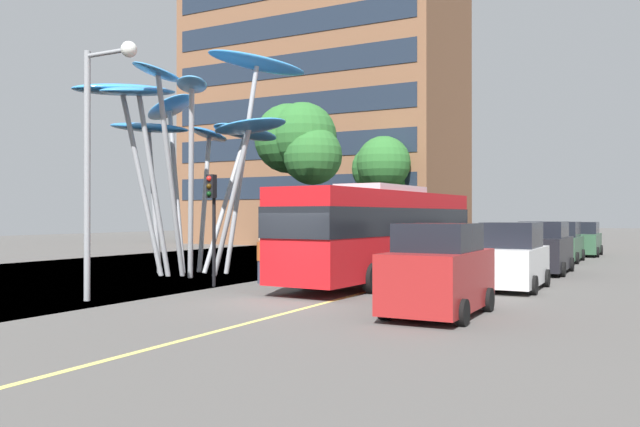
# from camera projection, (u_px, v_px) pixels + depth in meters

# --- Properties ---
(ground) EXTENTS (120.00, 240.00, 0.10)m
(ground) POSITION_uv_depth(u_px,v_px,m) (261.00, 302.00, 18.26)
(ground) COLOR #54514F
(red_bus) EXTENTS (3.23, 11.73, 3.51)m
(red_bus) POSITION_uv_depth(u_px,v_px,m) (382.00, 229.00, 23.19)
(red_bus) COLOR red
(red_bus) RESTS_ON ground
(leaf_sculpture) EXTENTS (9.01, 9.10, 9.54)m
(leaf_sculpture) POSITION_uv_depth(u_px,v_px,m) (187.00, 118.00, 26.41)
(leaf_sculpture) COLOR #9EA0A5
(leaf_sculpture) RESTS_ON ground
(traffic_light_kerb_near) EXTENTS (0.28, 0.42, 3.82)m
(traffic_light_kerb_near) POSITION_uv_depth(u_px,v_px,m) (212.00, 206.00, 21.73)
(traffic_light_kerb_near) COLOR black
(traffic_light_kerb_near) RESTS_ON ground
(traffic_light_kerb_far) EXTENTS (0.28, 0.42, 3.31)m
(traffic_light_kerb_far) POSITION_uv_depth(u_px,v_px,m) (276.00, 216.00, 24.95)
(traffic_light_kerb_far) COLOR black
(traffic_light_kerb_far) RESTS_ON ground
(car_parked_near) EXTENTS (2.02, 3.86, 2.23)m
(car_parked_near) POSITION_uv_depth(u_px,v_px,m) (439.00, 272.00, 15.46)
(car_parked_near) COLOR maroon
(car_parked_near) RESTS_ON ground
(car_parked_mid) EXTENTS (1.98, 4.01, 2.20)m
(car_parked_mid) POSITION_uv_depth(u_px,v_px,m) (512.00, 258.00, 20.97)
(car_parked_mid) COLOR silver
(car_parked_mid) RESTS_ON ground
(car_parked_far) EXTENTS (2.01, 4.57, 2.18)m
(car_parked_far) POSITION_uv_depth(u_px,v_px,m) (544.00, 249.00, 26.86)
(car_parked_far) COLOR black
(car_parked_far) RESTS_ON ground
(car_side_street) EXTENTS (1.94, 4.55, 2.11)m
(car_side_street) POSITION_uv_depth(u_px,v_px,m) (562.00, 243.00, 33.49)
(car_side_street) COLOR #2D5138
(car_side_street) RESTS_ON ground
(car_far_side) EXTENTS (1.97, 4.23, 2.04)m
(car_far_side) POSITION_uv_depth(u_px,v_px,m) (583.00, 240.00, 38.52)
(car_far_side) COLOR #2D5138
(car_far_side) RESTS_ON ground
(street_lamp) EXTENTS (1.90, 0.44, 7.18)m
(street_lamp) POSITION_uv_depth(u_px,v_px,m) (99.00, 137.00, 17.92)
(street_lamp) COLOR gray
(street_lamp) RESTS_ON ground
(tree_pavement_near) EXTENTS (5.11, 4.36, 8.40)m
(tree_pavement_near) POSITION_uv_depth(u_px,v_px,m) (300.00, 143.00, 33.84)
(tree_pavement_near) COLOR brown
(tree_pavement_near) RESTS_ON ground
(tree_pavement_far) EXTENTS (5.04, 5.49, 8.12)m
(tree_pavement_far) POSITION_uv_depth(u_px,v_px,m) (382.00, 168.00, 46.65)
(tree_pavement_far) COLOR brown
(tree_pavement_far) RESTS_ON ground
(pedestrian) EXTENTS (0.34, 0.34, 1.69)m
(pedestrian) POSITION_uv_depth(u_px,v_px,m) (262.00, 260.00, 22.81)
(pedestrian) COLOR #2D3342
(pedestrian) RESTS_ON ground
(no_entry_sign) EXTENTS (0.60, 0.12, 2.66)m
(no_entry_sign) POSITION_uv_depth(u_px,v_px,m) (278.00, 232.00, 25.59)
(no_entry_sign) COLOR gray
(no_entry_sign) RESTS_ON ground
(backdrop_building) EXTENTS (22.71, 12.52, 22.47)m
(backdrop_building) POSITION_uv_depth(u_px,v_px,m) (325.00, 115.00, 55.94)
(backdrop_building) COLOR brown
(backdrop_building) RESTS_ON ground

